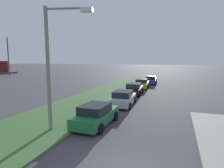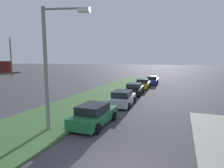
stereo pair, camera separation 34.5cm
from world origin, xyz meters
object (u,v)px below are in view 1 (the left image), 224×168
(parked_car_yellow, at_px, (142,84))
(parked_car_blue, at_px, (151,80))
(parked_car_green, at_px, (96,115))
(distant_utility_pole, at_px, (8,57))
(parked_car_silver, at_px, (123,98))
(streetlight, at_px, (54,61))
(parked_car_black, at_px, (134,89))

(parked_car_yellow, distance_m, parked_car_blue, 5.59)
(parked_car_green, height_order, distant_utility_pole, distant_utility_pole)
(parked_car_silver, height_order, streetlight, streetlight)
(streetlight, relative_size, distant_utility_pole, 0.75)
(parked_car_silver, bearing_deg, parked_car_green, 174.96)
(parked_car_blue, relative_size, streetlight, 0.59)
(streetlight, bearing_deg, parked_car_yellow, -5.63)
(parked_car_blue, bearing_deg, parked_car_green, 175.14)
(parked_car_silver, relative_size, parked_car_blue, 1.00)
(parked_car_black, bearing_deg, parked_car_yellow, -3.56)
(parked_car_yellow, distance_m, distant_utility_pole, 38.53)
(parked_car_blue, bearing_deg, parked_car_yellow, 170.22)
(parked_car_green, xyz_separation_m, distant_utility_pole, (27.08, 37.06, 4.28))
(streetlight, bearing_deg, distant_utility_pole, 50.57)
(parked_car_green, bearing_deg, streetlight, 135.18)
(distant_utility_pole, bearing_deg, parked_car_green, -126.16)
(parked_car_blue, height_order, streetlight, streetlight)
(parked_car_silver, relative_size, parked_car_black, 1.00)
(parked_car_yellow, xyz_separation_m, parked_car_blue, (5.55, -0.63, 0.00))
(parked_car_silver, distance_m, parked_car_yellow, 11.52)
(parked_car_black, relative_size, parked_car_blue, 1.00)
(parked_car_blue, xyz_separation_m, distant_utility_pole, (4.13, 37.68, 4.28))
(parked_car_silver, height_order, parked_car_yellow, same)
(parked_car_silver, bearing_deg, distant_utility_pole, 57.69)
(parked_car_black, height_order, parked_car_blue, same)
(parked_car_green, height_order, parked_car_silver, same)
(parked_car_yellow, height_order, streetlight, streetlight)
(parked_car_green, relative_size, parked_car_black, 0.99)
(parked_car_green, relative_size, parked_car_yellow, 0.99)
(parked_car_silver, bearing_deg, parked_car_yellow, -1.44)
(distant_utility_pole, bearing_deg, parked_car_yellow, -104.64)
(parked_car_silver, height_order, parked_car_black, same)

